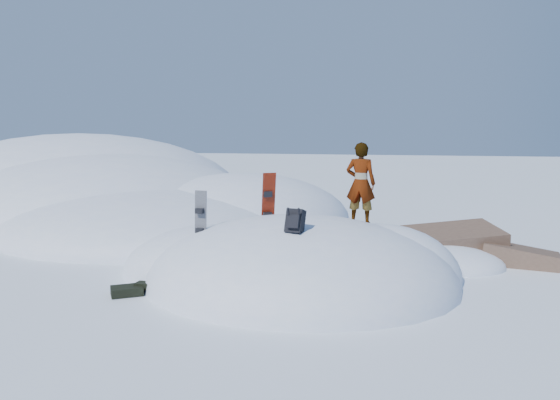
% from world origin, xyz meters
% --- Properties ---
extents(ground, '(120.00, 120.00, 0.00)m').
position_xyz_m(ground, '(0.00, 0.00, 0.00)').
color(ground, white).
rests_on(ground, ground).
extents(snow_mound, '(8.00, 6.00, 3.00)m').
position_xyz_m(snow_mound, '(-0.17, 0.24, 0.00)').
color(snow_mound, white).
rests_on(snow_mound, ground).
extents(snow_ridge, '(21.50, 18.50, 6.40)m').
position_xyz_m(snow_ridge, '(-10.43, 9.85, 0.00)').
color(snow_ridge, white).
rests_on(snow_ridge, ground).
extents(rock_outcrop, '(4.68, 4.41, 1.68)m').
position_xyz_m(rock_outcrop, '(3.72, 3.01, 0.01)').
color(rock_outcrop, brown).
rests_on(rock_outcrop, ground).
extents(snowboard_red, '(0.42, 0.40, 1.70)m').
position_xyz_m(snowboard_red, '(-0.92, 0.88, 1.57)').
color(snowboard_red, red).
rests_on(snowboard_red, snow_mound).
extents(snowboard_dark, '(0.29, 0.20, 1.50)m').
position_xyz_m(snowboard_dark, '(-2.22, -0.24, 1.32)').
color(snowboard_dark, black).
rests_on(snowboard_dark, snow_mound).
extents(backpack, '(0.41, 0.48, 0.57)m').
position_xyz_m(backpack, '(0.12, -1.11, 1.60)').
color(backpack, black).
rests_on(backpack, snow_mound).
extents(gear_pile, '(0.86, 0.72, 0.23)m').
position_xyz_m(gear_pile, '(-3.28, -1.61, 0.11)').
color(gear_pile, black).
rests_on(gear_pile, ground).
extents(person, '(0.75, 0.55, 1.88)m').
position_xyz_m(person, '(1.27, 0.83, 2.19)').
color(person, slate).
rests_on(person, snow_mound).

